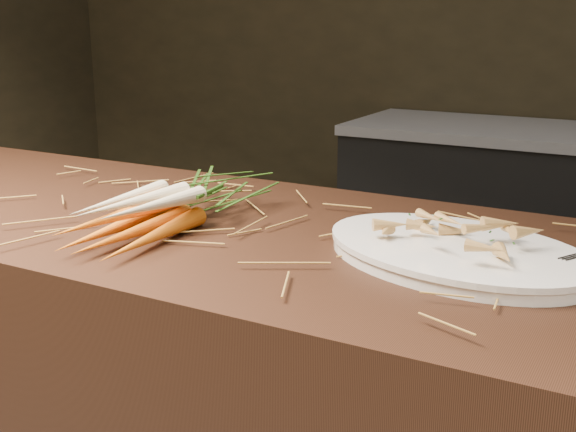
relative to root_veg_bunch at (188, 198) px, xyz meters
name	(u,v)px	position (x,y,z in m)	size (l,w,h in m)	color
back_counter	(574,237)	(0.46, 1.90, -0.52)	(1.82, 0.62, 0.84)	black
straw_bedding	(268,226)	(0.16, 0.02, -0.04)	(1.40, 0.60, 0.02)	#A77A35
root_veg_bunch	(188,198)	(0.00, 0.00, 0.00)	(0.17, 0.51, 0.09)	#D76201
serving_platter	(456,255)	(0.50, 0.02, -0.03)	(0.43, 0.29, 0.02)	white
roasted_veg_heap	(457,233)	(0.50, 0.02, 0.00)	(0.21, 0.15, 0.05)	#A87136
serving_fork	(545,273)	(0.64, -0.04, -0.02)	(0.01, 0.16, 0.00)	silver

